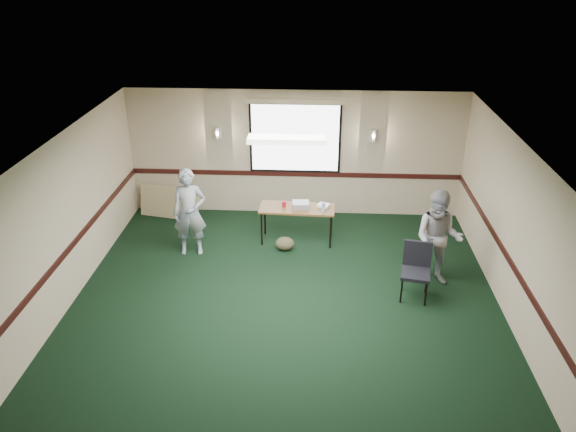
# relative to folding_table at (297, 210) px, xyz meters

# --- Properties ---
(ground) EXTENTS (8.00, 8.00, 0.00)m
(ground) POSITION_rel_folding_table_xyz_m (-0.10, -2.66, -0.67)
(ground) COLOR black
(ground) RESTS_ON ground
(room_shell) EXTENTS (8.00, 8.02, 8.00)m
(room_shell) POSITION_rel_folding_table_xyz_m (-0.10, -0.54, 0.91)
(room_shell) COLOR tan
(room_shell) RESTS_ON ground
(folding_table) EXTENTS (1.48, 0.65, 0.72)m
(folding_table) POSITION_rel_folding_table_xyz_m (0.00, 0.00, 0.00)
(folding_table) COLOR #553518
(folding_table) RESTS_ON ground
(projector) EXTENTS (0.34, 0.29, 0.11)m
(projector) POSITION_rel_folding_table_xyz_m (0.07, 0.02, 0.11)
(projector) COLOR #93939B
(projector) RESTS_ON folding_table
(game_console) EXTENTS (0.27, 0.25, 0.05)m
(game_console) POSITION_rel_folding_table_xyz_m (0.51, 0.07, 0.08)
(game_console) COLOR white
(game_console) RESTS_ON folding_table
(red_cup) EXTENTS (0.07, 0.07, 0.11)m
(red_cup) POSITION_rel_folding_table_xyz_m (-0.26, 0.03, 0.11)
(red_cup) COLOR #AF0B20
(red_cup) RESTS_ON folding_table
(water_bottle) EXTENTS (0.06, 0.06, 0.21)m
(water_bottle) POSITION_rel_folding_table_xyz_m (0.51, -0.20, 0.16)
(water_bottle) COLOR #87B1DE
(water_bottle) RESTS_ON folding_table
(duffel_bag) EXTENTS (0.41, 0.34, 0.26)m
(duffel_bag) POSITION_rel_folding_table_xyz_m (-0.22, -0.38, -0.54)
(duffel_bag) COLOR #454427
(duffel_bag) RESTS_ON ground
(cable_coil) EXTENTS (0.42, 0.42, 0.02)m
(cable_coil) POSITION_rel_folding_table_xyz_m (-0.24, -0.12, -0.66)
(cable_coil) COLOR red
(cable_coil) RESTS_ON ground
(folded_table) EXTENTS (1.34, 0.47, 0.68)m
(folded_table) POSITION_rel_folding_table_xyz_m (-2.77, 0.94, -0.33)
(folded_table) COLOR tan
(folded_table) RESTS_ON ground
(conference_chair) EXTENTS (0.54, 0.56, 0.95)m
(conference_chair) POSITION_rel_folding_table_xyz_m (2.04, -1.80, -0.12)
(conference_chair) COLOR black
(conference_chair) RESTS_ON ground
(person_left) EXTENTS (0.66, 0.48, 1.69)m
(person_left) POSITION_rel_folding_table_xyz_m (-1.97, -0.57, 0.17)
(person_left) COLOR #415C8F
(person_left) RESTS_ON ground
(person_right) EXTENTS (0.97, 0.84, 1.70)m
(person_right) POSITION_rel_folding_table_xyz_m (2.43, -1.37, 0.18)
(person_right) COLOR #7993BD
(person_right) RESTS_ON ground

